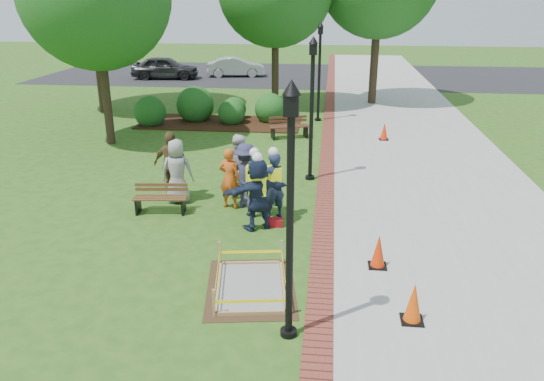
# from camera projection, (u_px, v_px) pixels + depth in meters

# --- Properties ---
(ground) EXTENTS (100.00, 100.00, 0.00)m
(ground) POSITION_uv_depth(u_px,v_px,m) (244.00, 250.00, 11.83)
(ground) COLOR #285116
(ground) RESTS_ON ground
(sidewalk) EXTENTS (6.00, 60.00, 0.02)m
(sidewalk) POSITION_uv_depth(u_px,v_px,m) (412.00, 140.00, 20.61)
(sidewalk) COLOR #9E9E99
(sidewalk) RESTS_ON ground
(brick_edging) EXTENTS (0.50, 60.00, 0.03)m
(brick_edging) POSITION_uv_depth(u_px,v_px,m) (328.00, 138.00, 20.95)
(brick_edging) COLOR maroon
(brick_edging) RESTS_ON ground
(mulch_bed) EXTENTS (7.00, 3.00, 0.05)m
(mulch_bed) POSITION_uv_depth(u_px,v_px,m) (220.00, 123.00, 23.30)
(mulch_bed) COLOR #381E0F
(mulch_bed) RESTS_ON ground
(parking_lot) EXTENTS (36.00, 12.00, 0.01)m
(parking_lot) POSITION_uv_depth(u_px,v_px,m) (306.00, 75.00, 36.96)
(parking_lot) COLOR black
(parking_lot) RESTS_ON ground
(wet_concrete_pad) EXTENTS (2.02, 2.53, 0.55)m
(wet_concrete_pad) POSITION_uv_depth(u_px,v_px,m) (251.00, 277.00, 10.24)
(wet_concrete_pad) COLOR #47331E
(wet_concrete_pad) RESTS_ON ground
(bench_near) EXTENTS (1.41, 0.60, 0.74)m
(bench_near) POSITION_uv_depth(u_px,v_px,m) (161.00, 204.00, 13.78)
(bench_near) COLOR brown
(bench_near) RESTS_ON ground
(bench_far) EXTENTS (1.62, 0.97, 0.83)m
(bench_far) POSITION_uv_depth(u_px,v_px,m) (289.00, 131.00, 20.87)
(bench_far) COLOR #562F1D
(bench_far) RESTS_ON ground
(cone_front) EXTENTS (0.39, 0.39, 0.77)m
(cone_front) POSITION_uv_depth(u_px,v_px,m) (413.00, 304.00, 9.13)
(cone_front) COLOR black
(cone_front) RESTS_ON ground
(cone_back) EXTENTS (0.38, 0.38, 0.75)m
(cone_back) POSITION_uv_depth(u_px,v_px,m) (378.00, 252.00, 10.97)
(cone_back) COLOR black
(cone_back) RESTS_ON ground
(cone_far) EXTENTS (0.36, 0.36, 0.71)m
(cone_far) POSITION_uv_depth(u_px,v_px,m) (384.00, 132.00, 20.54)
(cone_far) COLOR black
(cone_far) RESTS_ON ground
(toolbox) EXTENTS (0.40, 0.24, 0.20)m
(toolbox) POSITION_uv_depth(u_px,v_px,m) (275.00, 222.00, 13.02)
(toolbox) COLOR maroon
(toolbox) RESTS_ON ground
(lamp_near) EXTENTS (0.28, 0.28, 4.26)m
(lamp_near) POSITION_uv_depth(u_px,v_px,m) (290.00, 197.00, 8.04)
(lamp_near) COLOR black
(lamp_near) RESTS_ON ground
(lamp_mid) EXTENTS (0.28, 0.28, 4.26)m
(lamp_mid) POSITION_uv_depth(u_px,v_px,m) (312.00, 99.00, 15.48)
(lamp_mid) COLOR black
(lamp_mid) RESTS_ON ground
(lamp_far) EXTENTS (0.28, 0.28, 4.26)m
(lamp_far) POSITION_uv_depth(u_px,v_px,m) (320.00, 64.00, 22.93)
(lamp_far) COLOR black
(lamp_far) RESTS_ON ground
(shrub_a) EXTENTS (1.37, 1.37, 1.37)m
(shrub_a) POSITION_uv_depth(u_px,v_px,m) (151.00, 125.00, 22.95)
(shrub_a) COLOR #164E1A
(shrub_a) RESTS_ON ground
(shrub_b) EXTENTS (1.66, 1.66, 1.66)m
(shrub_b) POSITION_uv_depth(u_px,v_px,m) (196.00, 121.00, 23.82)
(shrub_b) COLOR #164E1A
(shrub_b) RESTS_ON ground
(shrub_c) EXTENTS (1.17, 1.17, 1.17)m
(shrub_c) POSITION_uv_depth(u_px,v_px,m) (232.00, 124.00, 23.21)
(shrub_c) COLOR #164E1A
(shrub_c) RESTS_ON ground
(shrub_d) EXTENTS (1.38, 1.38, 1.38)m
(shrub_d) POSITION_uv_depth(u_px,v_px,m) (270.00, 122.00, 23.59)
(shrub_d) COLOR #164E1A
(shrub_d) RESTS_ON ground
(shrub_e) EXTENTS (1.07, 1.07, 1.07)m
(shrub_e) POSITION_uv_depth(u_px,v_px,m) (235.00, 119.00, 24.18)
(shrub_e) COLOR #164E1A
(shrub_e) RESTS_ON ground
(casual_person_a) EXTENTS (0.58, 0.39, 1.76)m
(casual_person_a) POSITION_uv_depth(u_px,v_px,m) (177.00, 171.00, 14.26)
(casual_person_a) COLOR gray
(casual_person_a) RESTS_ON ground
(casual_person_b) EXTENTS (0.59, 0.46, 1.64)m
(casual_person_b) POSITION_uv_depth(u_px,v_px,m) (230.00, 179.00, 13.90)
(casual_person_b) COLOR #CF5018
(casual_person_b) RESTS_ON ground
(casual_person_c) EXTENTS (0.68, 0.57, 1.82)m
(casual_person_c) POSITION_uv_depth(u_px,v_px,m) (238.00, 167.00, 14.56)
(casual_person_c) COLOR silver
(casual_person_c) RESTS_ON ground
(casual_person_d) EXTENTS (0.68, 0.52, 1.88)m
(casual_person_d) POSITION_uv_depth(u_px,v_px,m) (172.00, 165.00, 14.56)
(casual_person_d) COLOR brown
(casual_person_d) RESTS_ON ground
(casual_person_e) EXTENTS (0.60, 0.43, 1.75)m
(casual_person_e) POSITION_uv_depth(u_px,v_px,m) (246.00, 176.00, 13.93)
(casual_person_e) COLOR #2F2C4D
(casual_person_e) RESTS_ON ground
(hivis_worker_a) EXTENTS (0.68, 0.60, 1.93)m
(hivis_worker_a) POSITION_uv_depth(u_px,v_px,m) (258.00, 192.00, 12.60)
(hivis_worker_a) COLOR #1C2A49
(hivis_worker_a) RESTS_ON ground
(hivis_worker_b) EXTENTS (0.65, 0.61, 1.87)m
(hivis_worker_b) POSITION_uv_depth(u_px,v_px,m) (273.00, 184.00, 13.21)
(hivis_worker_b) COLOR #1C1D4A
(hivis_worker_b) RESTS_ON ground
(hivis_worker_c) EXTENTS (0.60, 0.47, 1.80)m
(hivis_worker_c) POSITION_uv_depth(u_px,v_px,m) (255.00, 182.00, 13.41)
(hivis_worker_c) COLOR #171C3D
(hivis_worker_c) RESTS_ON ground
(parked_car_a) EXTENTS (2.54, 5.11, 1.61)m
(parked_car_a) POSITION_uv_depth(u_px,v_px,m) (166.00, 79.00, 35.33)
(parked_car_a) COLOR #27272A
(parked_car_a) RESTS_ON ground
(parked_car_b) EXTENTS (2.48, 4.49, 1.39)m
(parked_car_b) POSITION_uv_depth(u_px,v_px,m) (236.00, 76.00, 36.33)
(parked_car_b) COLOR #B1B1B6
(parked_car_b) RESTS_ON ground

